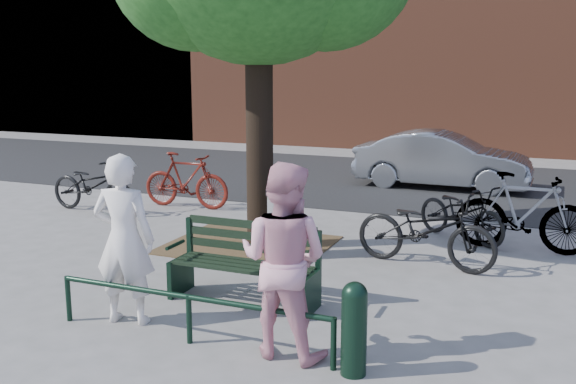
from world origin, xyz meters
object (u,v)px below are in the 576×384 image
at_px(person_right, 284,260).
at_px(litter_bin, 282,224).
at_px(person_left, 124,239).
at_px(bollard, 354,325).
at_px(parked_car, 442,160).
at_px(bicycle_c, 461,212).
at_px(park_bench, 246,261).

distance_m(person_right, litter_bin, 3.20).
bearing_deg(person_left, bollard, 163.80).
xyz_separation_m(litter_bin, parked_car, (1.24, 6.28, 0.14)).
height_order(person_right, bicycle_c, person_right).
bearing_deg(person_right, bicycle_c, -98.13).
distance_m(bicycle_c, parked_car, 4.48).
xyz_separation_m(park_bench, person_right, (0.95, -1.13, 0.45)).
bearing_deg(person_left, bicycle_c, -132.04).
height_order(park_bench, person_left, person_left).
height_order(person_left, bicycle_c, person_left).
distance_m(bollard, bicycle_c, 5.00).
height_order(park_bench, parked_car, parked_car).
height_order(person_right, litter_bin, person_right).
height_order(bicycle_c, parked_car, parked_car).
distance_m(park_bench, litter_bin, 1.81).
xyz_separation_m(park_bench, person_left, (-0.90, -1.06, 0.44)).
relative_size(park_bench, bicycle_c, 1.01).
relative_size(person_right, litter_bin, 1.92).
xyz_separation_m(person_right, bicycle_c, (1.00, 4.83, -0.48)).
relative_size(park_bench, person_right, 0.94).
distance_m(litter_bin, bicycle_c, 2.96).
bearing_deg(bollard, person_left, 174.90).
relative_size(person_left, parked_car, 0.47).
distance_m(person_left, bicycle_c, 5.57).
distance_m(person_right, parked_car, 9.19).
xyz_separation_m(bollard, bicycle_c, (0.26, 4.99, -0.01)).
bearing_deg(parked_car, bicycle_c, -166.31).
height_order(park_bench, bollard, park_bench).
distance_m(park_bench, bollard, 2.13).
distance_m(person_left, litter_bin, 2.94).
bearing_deg(parked_car, bollard, -174.78).
distance_m(park_bench, person_left, 1.46).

